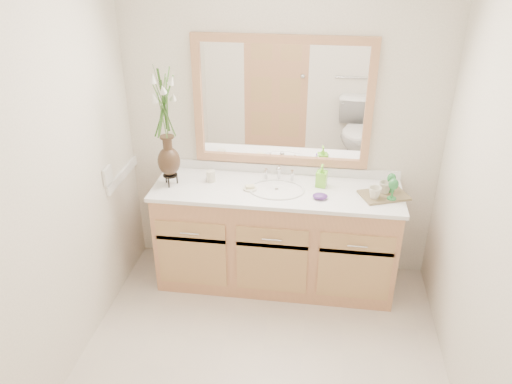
# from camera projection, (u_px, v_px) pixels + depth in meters

# --- Properties ---
(floor) EXTENTS (2.60, 2.60, 0.00)m
(floor) POSITION_uv_depth(u_px,v_px,m) (258.00, 376.00, 3.18)
(floor) COLOR beige
(floor) RESTS_ON ground
(wall_back) EXTENTS (2.40, 0.02, 2.40)m
(wall_back) POSITION_uv_depth(u_px,v_px,m) (282.00, 128.00, 3.76)
(wall_back) COLOR white
(wall_back) RESTS_ON floor
(wall_left) EXTENTS (0.02, 2.60, 2.40)m
(wall_left) POSITION_uv_depth(u_px,v_px,m) (45.00, 199.00, 2.77)
(wall_left) COLOR white
(wall_left) RESTS_ON floor
(wall_right) EXTENTS (0.02, 2.60, 2.40)m
(wall_right) POSITION_uv_depth(u_px,v_px,m) (498.00, 231.00, 2.47)
(wall_right) COLOR white
(wall_right) RESTS_ON floor
(vanity) EXTENTS (1.80, 0.55, 0.80)m
(vanity) POSITION_uv_depth(u_px,v_px,m) (276.00, 238.00, 3.88)
(vanity) COLOR tan
(vanity) RESTS_ON floor
(counter) EXTENTS (1.84, 0.57, 0.03)m
(counter) POSITION_uv_depth(u_px,v_px,m) (277.00, 191.00, 3.69)
(counter) COLOR white
(counter) RESTS_ON vanity
(sink) EXTENTS (0.38, 0.34, 0.23)m
(sink) POSITION_uv_depth(u_px,v_px,m) (276.00, 196.00, 3.69)
(sink) COLOR white
(sink) RESTS_ON counter
(mirror) EXTENTS (1.32, 0.04, 0.97)m
(mirror) POSITION_uv_depth(u_px,v_px,m) (282.00, 103.00, 3.65)
(mirror) COLOR white
(mirror) RESTS_ON wall_back
(switch_plate) EXTENTS (0.02, 0.12, 0.12)m
(switch_plate) POSITION_uv_depth(u_px,v_px,m) (108.00, 175.00, 3.54)
(switch_plate) COLOR white
(switch_plate) RESTS_ON wall_left
(flower_vase) EXTENTS (0.19, 0.19, 0.80)m
(flower_vase) POSITION_uv_depth(u_px,v_px,m) (165.00, 115.00, 3.49)
(flower_vase) COLOR black
(flower_vase) RESTS_ON counter
(tumbler) EXTENTS (0.07, 0.07, 0.09)m
(tumbler) POSITION_uv_depth(u_px,v_px,m) (211.00, 176.00, 3.78)
(tumbler) COLOR beige
(tumbler) RESTS_ON counter
(soap_dish) EXTENTS (0.10, 0.10, 0.03)m
(soap_dish) POSITION_uv_depth(u_px,v_px,m) (250.00, 188.00, 3.67)
(soap_dish) COLOR beige
(soap_dish) RESTS_ON counter
(soap_bottle) EXTENTS (0.08, 0.08, 0.16)m
(soap_bottle) POSITION_uv_depth(u_px,v_px,m) (322.00, 177.00, 3.69)
(soap_bottle) COLOR #81E836
(soap_bottle) RESTS_ON counter
(purple_dish) EXTENTS (0.13, 0.12, 0.04)m
(purple_dish) POSITION_uv_depth(u_px,v_px,m) (320.00, 196.00, 3.54)
(purple_dish) COLOR #52297C
(purple_dish) RESTS_ON counter
(tray) EXTENTS (0.39, 0.33, 0.02)m
(tray) POSITION_uv_depth(u_px,v_px,m) (384.00, 195.00, 3.58)
(tray) COLOR brown
(tray) RESTS_ON counter
(mug_left) EXTENTS (0.09, 0.09, 0.09)m
(mug_left) POSITION_uv_depth(u_px,v_px,m) (375.00, 192.00, 3.50)
(mug_left) COLOR beige
(mug_left) RESTS_ON tray
(mug_right) EXTENTS (0.12, 0.12, 0.09)m
(mug_right) POSITION_uv_depth(u_px,v_px,m) (385.00, 187.00, 3.57)
(mug_right) COLOR beige
(mug_right) RESTS_ON tray
(goblet_front) EXTENTS (0.07, 0.07, 0.16)m
(goblet_front) POSITION_uv_depth(u_px,v_px,m) (393.00, 185.00, 3.46)
(goblet_front) COLOR #287837
(goblet_front) RESTS_ON tray
(goblet_back) EXTENTS (0.06, 0.06, 0.14)m
(goblet_back) POSITION_uv_depth(u_px,v_px,m) (391.00, 179.00, 3.57)
(goblet_back) COLOR #287837
(goblet_back) RESTS_ON tray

